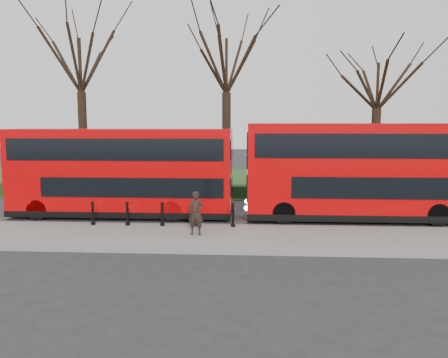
# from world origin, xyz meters

# --- Properties ---
(ground) EXTENTS (120.00, 120.00, 0.00)m
(ground) POSITION_xyz_m (0.00, 0.00, 0.00)
(ground) COLOR #28282B
(ground) RESTS_ON ground
(pavement) EXTENTS (60.00, 4.00, 0.15)m
(pavement) POSITION_xyz_m (0.00, -3.00, 0.07)
(pavement) COLOR gray
(pavement) RESTS_ON ground
(kerb) EXTENTS (60.00, 0.25, 0.16)m
(kerb) POSITION_xyz_m (0.00, -1.00, 0.07)
(kerb) COLOR slate
(kerb) RESTS_ON ground
(grass_verge) EXTENTS (60.00, 18.00, 0.06)m
(grass_verge) POSITION_xyz_m (0.00, 15.00, 0.03)
(grass_verge) COLOR #284B19
(grass_verge) RESTS_ON ground
(hedge) EXTENTS (60.00, 0.90, 0.80)m
(hedge) POSITION_xyz_m (0.00, 6.80, 0.40)
(hedge) COLOR black
(hedge) RESTS_ON ground
(yellow_line_outer) EXTENTS (60.00, 0.10, 0.01)m
(yellow_line_outer) POSITION_xyz_m (0.00, -0.70, 0.01)
(yellow_line_outer) COLOR yellow
(yellow_line_outer) RESTS_ON ground
(yellow_line_inner) EXTENTS (60.00, 0.10, 0.01)m
(yellow_line_inner) POSITION_xyz_m (0.00, -0.50, 0.01)
(yellow_line_inner) COLOR yellow
(yellow_line_inner) RESTS_ON ground
(tree_left) EXTENTS (7.88, 7.88, 12.32)m
(tree_left) POSITION_xyz_m (-8.00, 10.00, 8.96)
(tree_left) COLOR black
(tree_left) RESTS_ON ground
(tree_mid) EXTENTS (7.78, 7.78, 12.16)m
(tree_mid) POSITION_xyz_m (2.00, 10.00, 8.84)
(tree_mid) COLOR black
(tree_mid) RESTS_ON ground
(tree_right) EXTENTS (6.53, 6.53, 10.20)m
(tree_right) POSITION_xyz_m (12.00, 10.00, 7.41)
(tree_right) COLOR black
(tree_right) RESTS_ON ground
(bollard_row) EXTENTS (6.35, 0.15, 1.00)m
(bollard_row) POSITION_xyz_m (-0.19, -1.35, 0.65)
(bollard_row) COLOR black
(bollard_row) RESTS_ON pavement
(bus_lead) EXTENTS (10.89, 2.50, 4.33)m
(bus_lead) POSITION_xyz_m (-2.70, 1.19, 2.18)
(bus_lead) COLOR #CC0305
(bus_lead) RESTS_ON ground
(bus_rear) EXTENTS (11.56, 2.65, 4.60)m
(bus_rear) POSITION_xyz_m (9.26, 1.08, 2.32)
(bus_rear) COLOR #CC0305
(bus_rear) RESTS_ON ground
(pedestrian) EXTENTS (0.69, 0.49, 1.76)m
(pedestrian) POSITION_xyz_m (1.48, -2.80, 1.03)
(pedestrian) COLOR black
(pedestrian) RESTS_ON pavement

